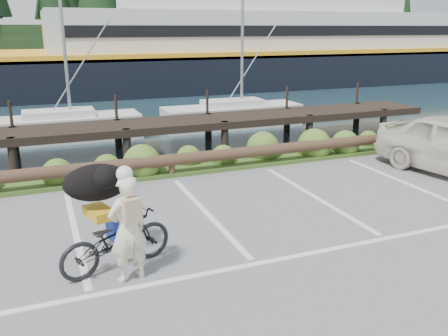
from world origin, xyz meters
The scene contains 7 objects.
ground centered at (0.00, 0.00, 0.00)m, with size 72.00×72.00×0.00m, color slate.
harbor_backdrop centered at (0.39, 78.47, 0.00)m, with size 170.00×160.00×30.00m.
vegetation_strip centered at (0.00, 5.30, 0.05)m, with size 34.00×1.60×0.10m, color #3D5B21.
log_rail centered at (0.00, 4.60, 0.00)m, with size 32.00×0.30×0.60m, color #443021, non-canonical shape.
bicycle centered at (-2.09, 0.29, 0.49)m, with size 0.65×1.85×0.97m, color black.
cyclist centered at (-1.96, -0.12, 0.83)m, with size 0.60×0.40×1.65m, color #F1EFCC.
dog centered at (-2.26, 0.86, 1.28)m, with size 1.06×0.52×0.61m, color black.
Camera 1 is at (-3.01, -6.62, 3.68)m, focal length 38.00 mm.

